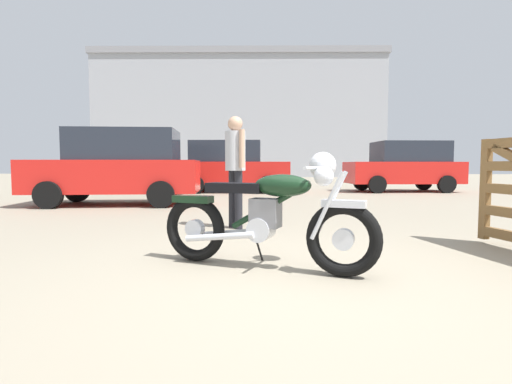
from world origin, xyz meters
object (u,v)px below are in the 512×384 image
object	(u,v)px
vintage_motorcycle	(270,215)
bystander	(235,160)
silver_sedan_mid	(231,166)
blue_hatchback_right	(405,166)
dark_sedan_left	(119,166)
white_estate_far	(122,168)

from	to	relation	value
vintage_motorcycle	bystander	size ratio (longest dim) A/B	1.20
vintage_motorcycle	silver_sedan_mid	size ratio (longest dim) A/B	0.51
bystander	blue_hatchback_right	xyz separation A→B (m)	(5.24, 8.45, -0.10)
blue_hatchback_right	silver_sedan_mid	xyz separation A→B (m)	(-6.17, -0.56, 0.00)
dark_sedan_left	blue_hatchback_right	bearing A→B (deg)	-155.51
white_estate_far	vintage_motorcycle	bearing A→B (deg)	116.15
bystander	silver_sedan_mid	bearing A→B (deg)	-119.01
silver_sedan_mid	white_estate_far	bearing A→B (deg)	176.19
silver_sedan_mid	dark_sedan_left	bearing A→B (deg)	-116.65
vintage_motorcycle	silver_sedan_mid	distance (m)	10.28
vintage_motorcycle	blue_hatchback_right	xyz separation A→B (m)	(4.71, 10.73, 0.43)
white_estate_far	blue_hatchback_right	bearing A→B (deg)	-179.51
bystander	blue_hatchback_right	size ratio (longest dim) A/B	0.41
vintage_motorcycle	bystander	distance (m)	2.40
blue_hatchback_right	white_estate_far	bearing A→B (deg)	-3.42
vintage_motorcycle	white_estate_far	world-z (taller)	white_estate_far
silver_sedan_mid	bystander	bearing A→B (deg)	-84.13
silver_sedan_mid	white_estate_far	distance (m)	3.97
blue_hatchback_right	white_estate_far	size ratio (longest dim) A/B	0.95
bystander	dark_sedan_left	distance (m)	4.59
white_estate_far	bystander	bearing A→B (deg)	119.66
vintage_motorcycle	white_estate_far	xyz separation A→B (m)	(-5.44, 10.37, 0.34)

